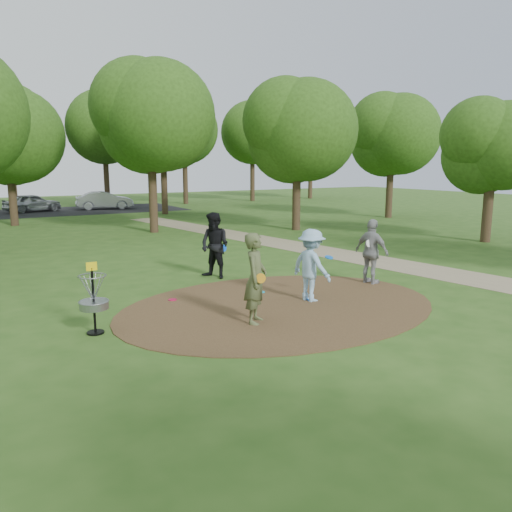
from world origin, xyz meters
TOP-DOWN VIEW (x-y plane):
  - ground at (0.00, 0.00)m, footprint 100.00×100.00m
  - dirt_clearing at (0.00, 0.00)m, footprint 8.40×8.40m
  - footpath at (6.50, 2.00)m, footprint 7.55×39.89m
  - parking_lot at (2.00, 30.00)m, footprint 14.00×8.00m
  - player_observer_with_disc at (-1.22, -0.82)m, footprint 0.87×0.88m
  - player_throwing_with_disc at (0.96, 0.02)m, footprint 1.15×1.33m
  - player_walking_with_disc at (0.01, 3.72)m, footprint 1.15×1.25m
  - player_waiting_with_disc at (3.66, 0.63)m, footprint 0.66×1.20m
  - disc_ground_cyan at (0.26, 1.37)m, footprint 0.22×0.22m
  - disc_ground_blue at (0.97, -0.01)m, footprint 0.22×0.22m
  - disc_ground_red at (-2.15, 1.89)m, footprint 0.22×0.22m
  - car_left at (-1.97, 30.55)m, footprint 4.33×2.68m
  - car_right at (3.24, 30.05)m, footprint 4.48×2.05m
  - disc_golf_basket at (-4.50, 0.30)m, footprint 0.63×0.63m
  - tree_ring at (1.89, 10.19)m, footprint 36.79×45.85m

SIDE VIEW (x-z plane):
  - ground at x=0.00m, z-range 0.00..0.00m
  - parking_lot at x=2.00m, z-range 0.00..0.01m
  - footpath at x=6.50m, z-range 0.00..0.01m
  - dirt_clearing at x=0.00m, z-range 0.00..0.02m
  - disc_ground_cyan at x=0.26m, z-range 0.02..0.04m
  - disc_ground_blue at x=0.97m, z-range 0.02..0.04m
  - disc_ground_red at x=-2.15m, z-range 0.02..0.04m
  - car_left at x=-1.97m, z-range 0.00..1.38m
  - car_right at x=3.24m, z-range 0.00..1.42m
  - disc_golf_basket at x=-4.50m, z-range 0.10..1.64m
  - player_throwing_with_disc at x=0.96m, z-range 0.00..1.90m
  - player_waiting_with_disc at x=3.66m, z-range 0.00..1.94m
  - player_observer_with_disc at x=-1.22m, z-range 0.00..2.05m
  - player_walking_with_disc at x=0.01m, z-range 0.00..2.07m
  - tree_ring at x=1.89m, z-range 0.52..9.93m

